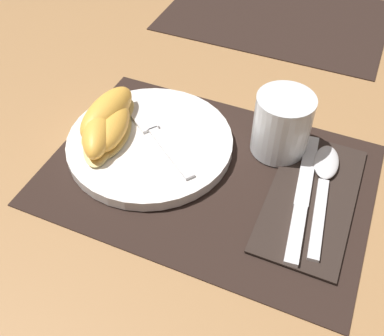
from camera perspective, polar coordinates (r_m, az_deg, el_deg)
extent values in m
plane|color=#A37547|center=(0.62, 2.02, -0.88)|extent=(3.00, 3.00, 0.00)
cube|color=black|center=(0.62, 2.02, -0.75)|extent=(0.44, 0.31, 0.00)
cube|color=black|center=(0.99, 10.59, 18.55)|extent=(0.44, 0.31, 0.00)
cylinder|color=white|center=(0.65, -5.34, 3.21)|extent=(0.24, 0.24, 0.02)
cylinder|color=silver|center=(0.63, 11.35, 5.46)|extent=(0.08, 0.08, 0.09)
cylinder|color=orange|center=(0.65, 11.01, 3.68)|extent=(0.07, 0.07, 0.04)
cube|color=#2D231E|center=(0.61, 14.92, -3.66)|extent=(0.11, 0.23, 0.00)
cube|color=silver|center=(0.56, 13.06, -8.14)|extent=(0.03, 0.09, 0.01)
cube|color=silver|center=(0.63, 14.39, -0.21)|extent=(0.03, 0.13, 0.01)
cube|color=silver|center=(0.58, 15.78, -6.06)|extent=(0.03, 0.13, 0.01)
ellipsoid|color=silver|center=(0.65, 16.70, 0.74)|extent=(0.04, 0.07, 0.01)
cube|color=silver|center=(0.62, -2.87, 1.86)|extent=(0.10, 0.08, 0.00)
cube|color=silver|center=(0.68, -6.47, 6.47)|extent=(0.07, 0.06, 0.00)
ellipsoid|color=#F4DB84|center=(0.67, -10.54, 5.75)|extent=(0.05, 0.12, 0.01)
ellipsoid|color=#F9B242|center=(0.66, -10.75, 6.94)|extent=(0.05, 0.12, 0.05)
ellipsoid|color=#F4DB84|center=(0.66, -9.90, 4.51)|extent=(0.07, 0.11, 0.01)
ellipsoid|color=#F9B242|center=(0.65, -10.05, 5.44)|extent=(0.07, 0.11, 0.04)
ellipsoid|color=#F4DB84|center=(0.65, -11.69, 3.50)|extent=(0.08, 0.11, 0.01)
ellipsoid|color=#F9B242|center=(0.64, -11.90, 4.55)|extent=(0.08, 0.11, 0.04)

